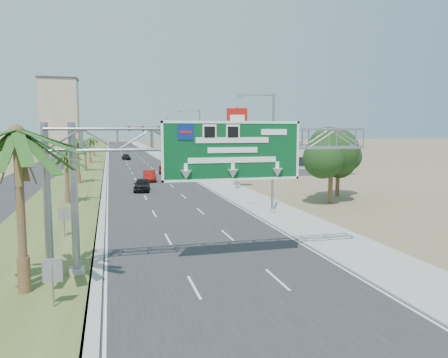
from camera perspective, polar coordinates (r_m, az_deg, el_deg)
road at (r=122.00m, az=-12.12°, el=2.97°), size 12.00×300.00×0.02m
sidewalk_right at (r=122.68m, az=-8.15°, el=3.08°), size 4.00×300.00×0.10m
median_grass at (r=121.96m, az=-16.83°, el=2.86°), size 7.00×300.00×0.12m
opposing_road at (r=122.42m, az=-20.10°, el=2.73°), size 8.00×300.00×0.02m
sign_gantry at (r=22.08m, az=-3.09°, el=3.83°), size 16.75×1.24×7.50m
palm_near at (r=20.02m, az=-25.47°, el=5.45°), size 5.70×5.70×8.35m
palm_row_b at (r=43.91m, az=-19.95°, el=3.23°), size 3.99×3.99×5.95m
palm_row_c at (r=59.83m, az=-18.61°, el=4.76°), size 3.99×3.99×6.75m
palm_row_d at (r=77.82m, az=-17.70°, el=4.18°), size 3.99×3.99×5.45m
palm_row_e at (r=96.78m, az=-17.15°, el=4.98°), size 3.99×3.99×6.15m
palm_row_f at (r=121.76m, az=-16.66°, el=5.05°), size 3.99×3.99×5.75m
streetlight_near at (r=36.11m, az=6.10°, el=2.64°), size 3.27×0.44×10.00m
streetlight_mid at (r=64.99m, az=-3.35°, el=4.33°), size 3.27×0.44×10.00m
streetlight_far at (r=100.52m, az=-7.42°, el=5.02°), size 3.27×0.44×10.00m
signal_mast at (r=84.36m, az=-7.47°, el=4.87°), size 10.28×0.71×8.00m
store_building at (r=82.56m, az=4.78°, el=2.89°), size 18.00×10.00×4.00m
oak_near at (r=42.97m, az=13.84°, el=2.87°), size 4.50×4.50×6.80m
oak_far at (r=47.96m, az=14.69°, el=2.34°), size 3.50×3.50×5.60m
median_signback_a at (r=18.68m, az=-21.49°, el=-11.48°), size 0.75×0.08×2.08m
median_signback_b at (r=30.35m, az=-20.18°, el=-4.61°), size 0.75×0.08×2.08m
tower_distant at (r=263.22m, az=-20.71°, el=8.29°), size 20.00×16.00×35.00m
building_distant_right at (r=155.84m, az=-1.55°, el=4.74°), size 20.00×12.00×5.00m
car_left_lane at (r=51.27m, az=-10.68°, el=-0.75°), size 2.29×4.59×1.50m
car_mid_lane at (r=60.96m, az=-9.74°, el=0.40°), size 1.69×4.60×1.50m
car_right_lane at (r=71.79m, az=-7.51°, el=1.32°), size 3.01×5.55×1.48m
car_far at (r=106.56m, az=-12.66°, el=2.82°), size 2.09×4.54×1.29m
pole_sign_red_near at (r=51.36m, az=1.70°, el=7.20°), size 2.34×1.16×9.78m
pole_sign_blue at (r=74.13m, az=-0.26°, el=5.06°), size 2.01×0.76×7.25m
pole_sign_red_far at (r=88.18m, az=-5.27°, el=5.75°), size 2.22×0.62×7.72m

